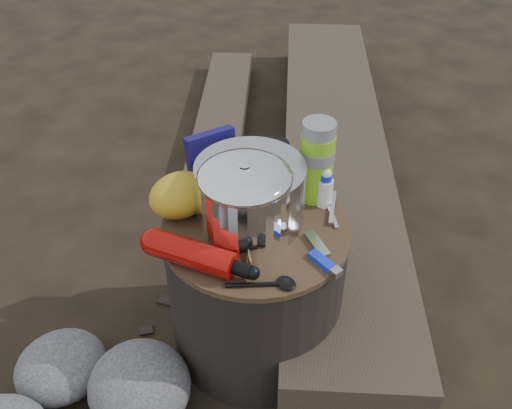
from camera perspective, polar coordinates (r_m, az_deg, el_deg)
ground at (r=1.64m, az=0.00°, el=-13.20°), size 60.00×60.00×0.00m
stump at (r=1.48m, az=0.00°, el=-8.29°), size 0.45×0.45×0.41m
log_main at (r=2.18m, az=7.78°, el=4.97°), size 1.69×1.88×0.18m
log_small at (r=2.53m, az=-3.33°, el=9.20°), size 0.84×0.94×0.09m
foil_windscreen at (r=1.31m, az=-0.58°, el=1.09°), size 0.25×0.25×0.15m
camping_pot at (r=1.25m, az=-1.10°, el=0.22°), size 0.20×0.20×0.20m
fuel_bottle at (r=1.23m, az=-6.39°, el=-4.99°), size 0.18×0.25×0.06m
thermos at (r=1.38m, az=6.12°, el=4.35°), size 0.08×0.08×0.21m
travel_mug at (r=1.44m, az=1.64°, el=4.07°), size 0.08×0.08×0.12m
stuff_sack at (r=1.36m, az=-7.67°, el=0.95°), size 0.15×0.13×0.10m
food_pouch at (r=1.41m, az=-4.40°, el=4.26°), size 0.13×0.04×0.16m
lighter at (r=1.25m, az=6.68°, el=-5.67°), size 0.02×0.09×0.02m
multitool at (r=1.29m, az=6.15°, el=-4.02°), size 0.05×0.09×0.01m
pot_grabber at (r=1.39m, az=7.55°, el=-0.63°), size 0.10×0.12×0.01m
spork at (r=1.20m, az=-0.15°, el=-8.03°), size 0.14×0.11×0.01m
squeeze_bottle at (r=1.39m, az=6.96°, el=1.55°), size 0.04×0.04×0.09m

